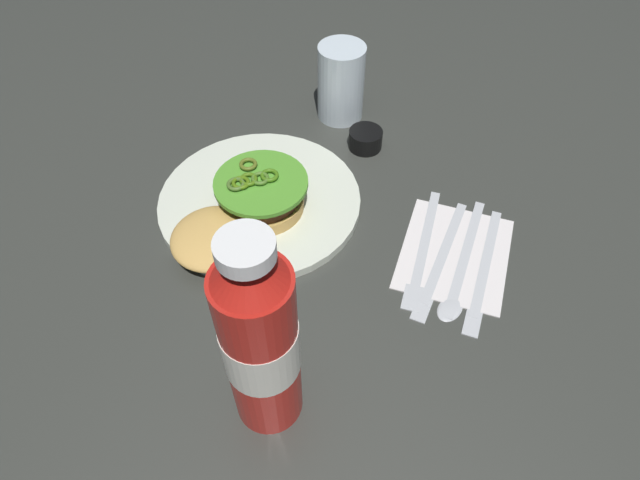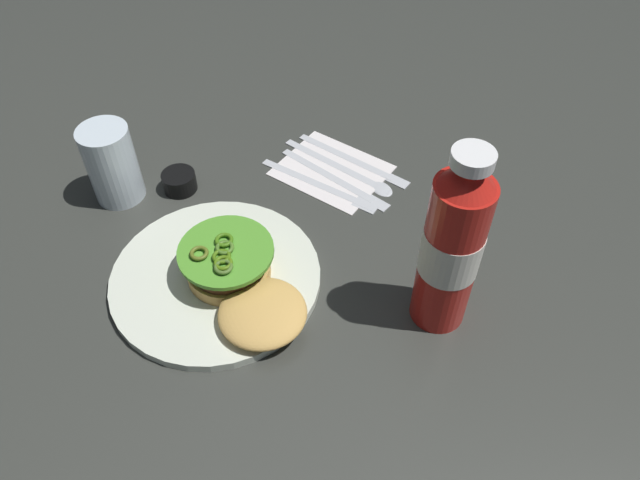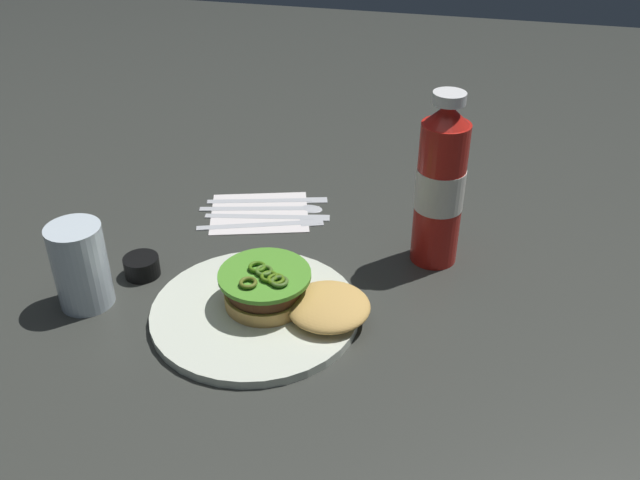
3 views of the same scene
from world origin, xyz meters
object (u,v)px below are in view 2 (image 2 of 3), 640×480
object	(u,v)px
ketchup_bottle	(451,248)
butter_knife	(340,180)
dinner_plate	(216,278)
steak_knife	(359,161)
condiment_cup	(179,181)
napkin	(332,170)
water_glass	(112,164)
fork_utensil	(328,187)
burger_sandwich	(240,280)
spoon_utensil	(353,172)

from	to	relation	value
ketchup_bottle	butter_knife	distance (m)	0.28
dinner_plate	steak_knife	xyz separation A→B (m)	(-0.06, 0.29, -0.00)
condiment_cup	steak_knife	world-z (taller)	condiment_cup
napkin	water_glass	bearing A→B (deg)	-118.35
fork_utensil	dinner_plate	bearing A→B (deg)	-78.19
burger_sandwich	water_glass	size ratio (longest dim) A/B	1.70
napkin	butter_knife	distance (m)	0.03
ketchup_bottle	butter_knife	size ratio (longest dim) A/B	1.27
napkin	spoon_utensil	xyz separation A→B (m)	(0.03, 0.02, 0.00)
condiment_cup	fork_utensil	distance (m)	0.22
fork_utensil	steak_knife	size ratio (longest dim) A/B	0.98
water_glass	steak_knife	size ratio (longest dim) A/B	0.59
butter_knife	steak_knife	world-z (taller)	same
napkin	fork_utensil	xyz separation A→B (m)	(0.03, -0.03, 0.00)
napkin	steak_knife	size ratio (longest dim) A/B	0.79
burger_sandwich	fork_utensil	distance (m)	0.23
spoon_utensil	steak_knife	distance (m)	0.03
dinner_plate	fork_utensil	bearing A→B (deg)	101.81
water_glass	fork_utensil	xyz separation A→B (m)	(0.18, 0.25, -0.05)
burger_sandwich	ketchup_bottle	distance (m)	0.26
butter_knife	water_glass	bearing A→B (deg)	-123.47
napkin	butter_knife	size ratio (longest dim) A/B	0.78
fork_utensil	butter_knife	distance (m)	0.02
ketchup_bottle	butter_knife	world-z (taller)	ketchup_bottle
napkin	spoon_utensil	world-z (taller)	spoon_utensil
burger_sandwich	napkin	distance (m)	0.27
ketchup_bottle	burger_sandwich	bearing A→B (deg)	-133.68
ketchup_bottle	condiment_cup	distance (m)	0.43
dinner_plate	fork_utensil	distance (m)	0.22
burger_sandwich	steak_knife	bearing A→B (deg)	110.20
napkin	steak_knife	xyz separation A→B (m)	(0.01, 0.04, 0.00)
butter_knife	condiment_cup	bearing A→B (deg)	-124.81
dinner_plate	condiment_cup	world-z (taller)	condiment_cup
fork_utensil	steak_knife	distance (m)	0.08
water_glass	steak_knife	world-z (taller)	water_glass
napkin	butter_knife	world-z (taller)	butter_knife
water_glass	spoon_utensil	world-z (taller)	water_glass
butter_knife	burger_sandwich	bearing A→B (deg)	-69.16
dinner_plate	napkin	bearing A→B (deg)	106.81
spoon_utensil	dinner_plate	bearing A→B (deg)	-79.47
water_glass	fork_utensil	distance (m)	0.31
condiment_cup	butter_knife	distance (m)	0.24
dinner_plate	water_glass	world-z (taller)	water_glass
ketchup_bottle	napkin	size ratio (longest dim) A/B	1.62
water_glass	burger_sandwich	bearing A→B (deg)	8.11
dinner_plate	spoon_utensil	bearing A→B (deg)	100.53
fork_utensil	spoon_utensil	bearing A→B (deg)	94.75
steak_knife	butter_knife	bearing A→B (deg)	-72.80
burger_sandwich	water_glass	world-z (taller)	water_glass
dinner_plate	butter_knife	bearing A→B (deg)	100.87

